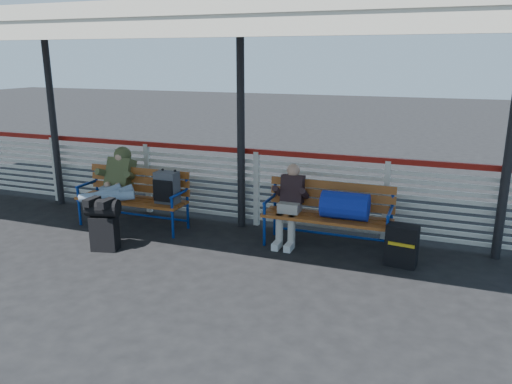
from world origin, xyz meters
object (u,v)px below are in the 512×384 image
at_px(companion_person, 290,203).
at_px(luggage_stack, 104,223).
at_px(bench_right, 338,207).
at_px(bench_left, 146,191).
at_px(traveler_man, 112,190).
at_px(suitcase_side, 402,246).

bearing_deg(companion_person, luggage_stack, -152.73).
bearing_deg(bench_right, luggage_stack, -158.36).
bearing_deg(bench_left, traveler_man, -137.29).
height_order(bench_right, suitcase_side, bench_right).
height_order(luggage_stack, bench_right, bench_right).
xyz_separation_m(bench_right, companion_person, (-0.69, 0.00, -0.02)).
height_order(luggage_stack, suitcase_side, luggage_stack).
relative_size(bench_left, traveler_man, 1.10).
distance_m(bench_left, companion_person, 2.31).
distance_m(bench_left, suitcase_side, 3.92).
bearing_deg(companion_person, traveler_man, -169.14).
xyz_separation_m(bench_left, companion_person, (2.30, 0.17, -0.01)).
height_order(luggage_stack, bench_left, bench_left).
xyz_separation_m(traveler_man, companion_person, (2.67, 0.51, -0.08)).
relative_size(companion_person, suitcase_side, 2.08).
bearing_deg(suitcase_side, companion_person, 176.99).
bearing_deg(suitcase_side, luggage_stack, -159.54).
relative_size(luggage_stack, suitcase_side, 1.35).
bearing_deg(suitcase_side, bench_left, -174.34).
bearing_deg(luggage_stack, bench_left, 74.64).
relative_size(luggage_stack, traveler_man, 0.45).
distance_m(luggage_stack, traveler_man, 0.81).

